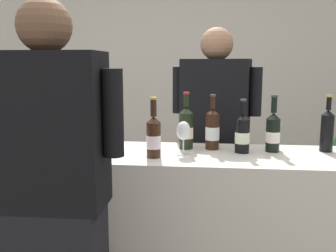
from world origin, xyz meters
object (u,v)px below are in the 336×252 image
(wine_bottle_2, at_px, (212,129))
(wine_bottle_6, at_px, (186,128))
(wine_glass, at_px, (183,132))
(wine_bottle_4, at_px, (154,136))
(wine_bottle_7, at_px, (11,125))
(ice_bucket, at_px, (54,131))
(wine_bottle_1, at_px, (273,132))
(wine_bottle_5, at_px, (327,129))
(wine_bottle_0, at_px, (101,135))
(person_server, at_px, (215,154))
(person_guest, at_px, (54,217))
(wine_bottle_3, at_px, (242,133))

(wine_bottle_2, bearing_deg, wine_bottle_6, 179.67)
(wine_bottle_6, bearing_deg, wine_glass, -91.85)
(wine_bottle_4, xyz_separation_m, wine_bottle_7, (-0.92, 0.25, 0.00))
(wine_glass, bearing_deg, wine_bottle_7, 170.32)
(wine_bottle_2, distance_m, ice_bucket, 0.90)
(wine_bottle_6, distance_m, wine_bottle_7, 1.08)
(wine_bottle_1, bearing_deg, wine_bottle_6, 176.96)
(wine_bottle_7, relative_size, wine_glass, 1.80)
(wine_bottle_7, height_order, ice_bucket, wine_bottle_7)
(wine_bottle_5, relative_size, wine_glass, 1.74)
(wine_bottle_5, xyz_separation_m, wine_bottle_7, (-1.86, 0.02, -0.01))
(wine_bottle_0, xyz_separation_m, wine_glass, (0.43, 0.10, 0.01))
(person_server, height_order, person_guest, person_guest)
(wine_bottle_4, relative_size, wine_bottle_5, 1.00)
(wine_bottle_5, distance_m, person_server, 0.77)
(wine_bottle_5, xyz_separation_m, person_server, (-0.61, 0.40, -0.25))
(person_server, bearing_deg, wine_bottle_6, -112.95)
(wine_bottle_4, distance_m, person_server, 0.76)
(wine_bottle_4, height_order, person_guest, person_guest)
(wine_bottle_3, xyz_separation_m, wine_bottle_5, (0.47, 0.08, 0.02))
(wine_bottle_4, height_order, wine_glass, wine_bottle_4)
(wine_bottle_5, bearing_deg, wine_bottle_0, -167.81)
(wine_bottle_4, xyz_separation_m, wine_bottle_5, (0.94, 0.24, 0.01))
(wine_bottle_4, bearing_deg, wine_bottle_3, 18.55)
(wine_bottle_3, relative_size, person_guest, 0.18)
(wine_bottle_0, bearing_deg, wine_bottle_5, 12.19)
(wine_bottle_4, height_order, ice_bucket, wine_bottle_4)
(wine_bottle_7, xyz_separation_m, person_guest, (0.59, -0.79, -0.24))
(wine_bottle_1, bearing_deg, wine_bottle_3, -165.58)
(wine_bottle_6, distance_m, person_server, 0.51)
(wine_bottle_2, height_order, wine_bottle_6, wine_bottle_6)
(wine_bottle_2, relative_size, person_guest, 0.19)
(wine_bottle_3, bearing_deg, wine_bottle_2, 157.10)
(wine_bottle_2, xyz_separation_m, wine_bottle_6, (-0.15, 0.00, 0.01))
(wine_bottle_5, xyz_separation_m, wine_glass, (-0.79, -0.17, -0.00))
(wine_bottle_2, bearing_deg, wine_bottle_1, -4.25)
(person_server, relative_size, person_guest, 1.00)
(wine_bottle_1, height_order, wine_bottle_2, wine_bottle_1)
(wine_bottle_7, xyz_separation_m, wine_glass, (1.07, -0.18, 0.01))
(wine_bottle_5, height_order, wine_bottle_6, wine_bottle_6)
(wine_bottle_0, xyz_separation_m, ice_bucket, (-0.31, 0.12, -0.00))
(ice_bucket, distance_m, person_server, 1.09)
(wine_bottle_4, xyz_separation_m, person_server, (0.33, 0.64, -0.24))
(wine_bottle_2, xyz_separation_m, ice_bucket, (-0.89, -0.13, -0.00))
(wine_bottle_0, relative_size, wine_bottle_6, 1.01)
(wine_bottle_2, bearing_deg, wine_bottle_4, -143.56)
(wine_bottle_4, xyz_separation_m, wine_glass, (0.15, 0.07, 0.01))
(wine_bottle_7, relative_size, person_guest, 0.20)
(wine_bottle_7, bearing_deg, ice_bucket, -25.40)
(wine_bottle_2, relative_size, wine_bottle_5, 0.99)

